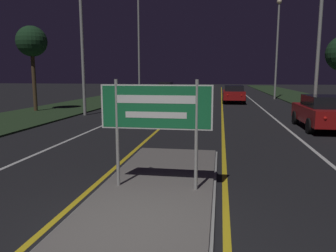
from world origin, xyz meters
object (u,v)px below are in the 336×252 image
at_px(car_receding_1, 233,93).
at_px(highway_sign, 156,112).
at_px(streetlight_right_far, 277,40).
at_px(streetlight_left_far, 139,25).
at_px(car_receding_0, 325,112).
at_px(car_approaching_1, 144,92).
at_px(car_approaching_0, 153,101).
at_px(streetlight_left_near, 81,5).
at_px(car_approaching_2, 166,87).

bearing_deg(car_receding_1, highway_sign, -96.00).
xyz_separation_m(streetlight_right_far, car_receding_1, (-4.16, -4.83, -4.87)).
relative_size(streetlight_left_far, car_receding_1, 2.11).
height_order(car_receding_0, car_approaching_1, car_receding_0).
bearing_deg(car_approaching_0, car_receding_0, -29.40).
distance_m(car_approaching_0, car_approaching_1, 11.18).
bearing_deg(streetlight_left_far, streetlight_left_near, -90.06).
xyz_separation_m(streetlight_left_far, streetlight_right_far, (13.14, 1.96, -1.44)).
height_order(car_receding_0, car_receding_1, car_receding_0).
bearing_deg(car_receding_0, highway_sign, -123.22).
height_order(highway_sign, car_approaching_2, highway_sign).
distance_m(highway_sign, car_receding_0, 10.54).
bearing_deg(car_approaching_0, streetlight_left_far, 107.96).
bearing_deg(car_approaching_1, highway_sign, -76.12).
bearing_deg(car_approaching_0, highway_sign, -78.03).
relative_size(streetlight_left_near, car_approaching_2, 2.25).
distance_m(highway_sign, car_approaching_1, 25.14).
height_order(car_receding_1, car_approaching_0, car_receding_1).
bearing_deg(car_receding_0, car_approaching_2, 112.97).
height_order(streetlight_left_far, car_approaching_0, streetlight_left_far).
relative_size(streetlight_left_near, streetlight_right_far, 1.12).
xyz_separation_m(car_receding_1, car_approaching_2, (-8.21, 13.84, -0.03)).
height_order(streetlight_left_near, car_approaching_0, streetlight_left_near).
distance_m(highway_sign, streetlight_right_far, 28.22).
height_order(car_receding_1, car_approaching_2, car_receding_1).
relative_size(highway_sign, streetlight_left_far, 0.22).
relative_size(streetlight_right_far, car_approaching_0, 2.30).
height_order(streetlight_left_near, streetlight_left_far, streetlight_left_near).
height_order(car_approaching_1, car_approaching_2, car_approaching_2).
xyz_separation_m(car_receding_1, car_approaching_0, (-5.24, -8.68, -0.02)).
bearing_deg(streetlight_left_near, streetlight_right_far, 49.15).
bearing_deg(streetlight_left_far, streetlight_right_far, 8.47).
bearing_deg(car_approaching_1, car_receding_0, -52.95).
distance_m(highway_sign, streetlight_left_far, 26.63).
bearing_deg(streetlight_right_far, car_approaching_0, -124.84).
bearing_deg(highway_sign, car_receding_1, 84.00).
height_order(highway_sign, streetlight_right_far, streetlight_right_far).
distance_m(highway_sign, car_approaching_2, 36.66).
xyz_separation_m(streetlight_left_near, streetlight_right_far, (13.16, 15.22, -0.57)).
xyz_separation_m(streetlight_left_near, car_approaching_1, (0.63, 12.44, -5.48)).
xyz_separation_m(highway_sign, car_approaching_1, (-6.03, 24.39, -0.90)).
relative_size(streetlight_right_far, car_approaching_1, 2.04).
bearing_deg(streetlight_left_far, highway_sign, -75.25).
bearing_deg(car_receding_0, car_approaching_1, 127.05).
bearing_deg(car_approaching_2, highway_sign, -80.80).
xyz_separation_m(streetlight_left_near, car_approaching_0, (3.76, 1.71, -5.46)).
bearing_deg(car_approaching_0, car_approaching_2, 97.50).
bearing_deg(streetlight_left_far, car_approaching_1, -53.21).
relative_size(streetlight_left_far, car_approaching_1, 2.20).
xyz_separation_m(streetlight_left_far, car_approaching_1, (0.61, -0.82, -6.35)).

